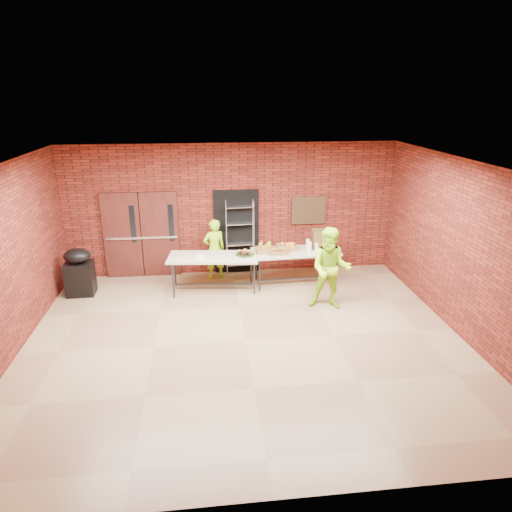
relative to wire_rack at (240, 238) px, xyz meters
The scene contains 19 objects.
room 3.39m from the wire_rack, 93.07° to the right, with size 8.08×7.08×3.28m.
double_doors 2.38m from the wire_rack, behind, with size 1.78×0.12×2.10m.
dark_doorway 0.20m from the wire_rack, 119.23° to the left, with size 1.10×0.06×2.10m, color black.
bronze_plaque 1.83m from the wire_rack, ahead, with size 0.85×0.04×0.70m, color #3A2617.
wire_rack is the anchor object (origin of this frame).
table_left 1.19m from the wire_rack, 125.73° to the right, with size 2.09×1.04×0.83m.
table_right 1.48m from the wire_rack, 32.59° to the right, with size 2.04×0.94×0.82m.
basket_bananas 0.96m from the wire_rack, 57.24° to the right, with size 0.43×0.34×0.13m.
basket_oranges 1.25m from the wire_rack, 33.53° to the right, with size 0.47×0.37×0.15m.
basket_apples 1.25m from the wire_rack, 49.60° to the right, with size 0.42×0.32×0.13m.
muffin_tray 0.95m from the wire_rack, 87.93° to the right, with size 0.43×0.43×0.11m.
napkin_box 1.41m from the wire_rack, 134.25° to the right, with size 0.18×0.12×0.06m, color white.
coffee_dispenser 1.93m from the wire_rack, 18.95° to the right, with size 0.34×0.30×0.44m, color brown.
cup_stack_front 1.77m from the wire_rack, 28.74° to the right, with size 0.07×0.07×0.22m, color white.
cup_stack_mid 1.94m from the wire_rack, 29.38° to the right, with size 0.07×0.07×0.22m, color white.
cup_stack_back 1.70m from the wire_rack, 25.53° to the right, with size 0.08×0.08×0.25m, color white.
covered_grill 3.78m from the wire_rack, 167.07° to the right, with size 0.60×0.51×1.08m.
volunteer_woman 0.70m from the wire_rack, 161.06° to the right, with size 0.54×0.36×1.49m, color #9AE018.
volunteer_man 2.72m from the wire_rack, 51.34° to the right, with size 0.85×0.66×1.75m, color #9AE018.
Camera 1 is at (-0.65, -7.33, 4.32)m, focal length 32.00 mm.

